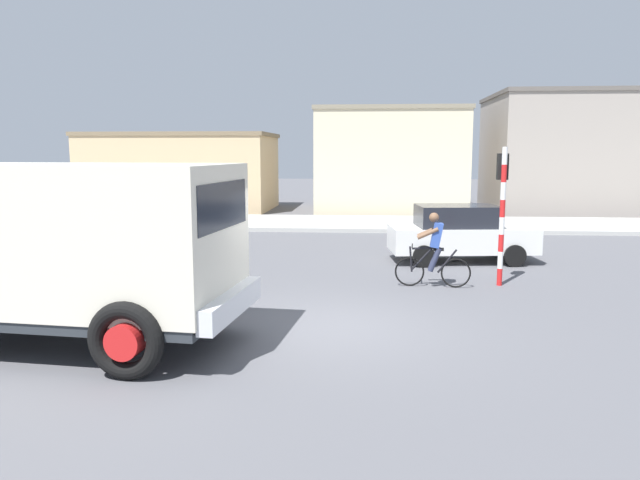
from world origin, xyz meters
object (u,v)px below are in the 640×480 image
traffic_light_pole (502,197)px  car_white_mid (119,227)px  car_red_near (460,233)px  truck_foreground (69,242)px  cyclist (434,250)px

traffic_light_pole → car_white_mid: (-10.66, 3.52, -1.25)m
car_red_near → truck_foreground: bearing=-131.7°
truck_foreground → car_red_near: truck_foreground is taller
cyclist → car_white_mid: (-9.10, 3.88, -0.05)m
cyclist → car_red_near: size_ratio=0.41×
cyclist → traffic_light_pole: size_ratio=0.54×
cyclist → car_white_mid: bearing=156.9°
cyclist → traffic_light_pole: 2.01m
truck_foreground → traffic_light_pole: traffic_light_pole is taller
truck_foreground → cyclist: (6.19, 4.77, -0.80)m
traffic_light_pole → car_red_near: (-0.48, 3.03, -1.25)m
car_red_near → car_white_mid: bearing=177.2°
car_red_near → car_white_mid: 10.19m
truck_foreground → traffic_light_pole: (7.76, 5.13, 0.40)m
truck_foreground → car_white_mid: 9.16m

